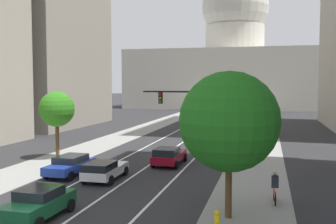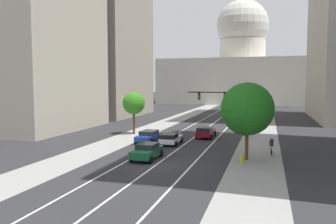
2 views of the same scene
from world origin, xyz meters
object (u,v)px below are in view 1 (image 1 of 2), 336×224
at_px(street_tree_near_left, 57,109).
at_px(car_green, 39,203).
at_px(capitol_building, 234,63).
at_px(traffic_signal_mast, 203,107).
at_px(street_tree_near_right, 229,122).
at_px(fire_hydrant, 217,220).
at_px(car_crimson, 169,155).
at_px(car_blue, 70,165).
at_px(car_white, 104,170).
at_px(street_tree_far_right, 260,104).
at_px(cyclist, 275,188).

bearing_deg(street_tree_near_left, car_green, -63.87).
height_order(capitol_building, traffic_signal_mast, capitol_building).
bearing_deg(street_tree_near_right, fire_hydrant, -99.35).
bearing_deg(street_tree_near_left, car_crimson, -3.36).
distance_m(capitol_building, fire_hydrant, 94.38).
distance_m(car_green, street_tree_near_left, 16.40).
relative_size(capitol_building, car_blue, 12.16).
height_order(car_blue, street_tree_near_left, street_tree_near_left).
xyz_separation_m(car_crimson, street_tree_near_left, (-10.01, 0.59, 3.44)).
height_order(car_green, car_crimson, car_green).
xyz_separation_m(car_white, street_tree_far_right, (9.50, 25.63, 3.19)).
bearing_deg(car_crimson, car_blue, 131.18).
xyz_separation_m(capitol_building, car_crimson, (1.47, -80.10, -11.18)).
relative_size(capitol_building, traffic_signal_mast, 7.03).
height_order(traffic_signal_mast, street_tree_far_right, traffic_signal_mast).
bearing_deg(fire_hydrant, street_tree_near_right, 80.65).
xyz_separation_m(fire_hydrant, street_tree_near_right, (0.31, 1.86, 4.14)).
height_order(capitol_building, cyclist, capitol_building).
relative_size(cyclist, street_tree_far_right, 0.31).
height_order(car_blue, car_crimson, car_crimson).
relative_size(car_green, street_tree_near_left, 0.72).
distance_m(fire_hydrant, street_tree_far_right, 33.19).
height_order(car_crimson, street_tree_near_left, street_tree_near_left).
bearing_deg(capitol_building, fire_hydrant, -85.77).
relative_size(car_green, cyclist, 2.41).
xyz_separation_m(car_crimson, cyclist, (7.93, -8.53, 0.10)).
distance_m(car_white, street_tree_near_left, 10.24).
bearing_deg(traffic_signal_mast, car_blue, -135.44).
height_order(fire_hydrant, street_tree_far_right, street_tree_far_right).
bearing_deg(fire_hydrant, traffic_signal_mast, 101.25).
xyz_separation_m(traffic_signal_mast, street_tree_near_right, (3.54, -14.40, 0.13)).
distance_m(traffic_signal_mast, street_tree_near_right, 14.83).
distance_m(traffic_signal_mast, fire_hydrant, 17.05).
bearing_deg(fire_hydrant, car_crimson, 112.21).
relative_size(car_green, traffic_signal_mast, 0.53).
bearing_deg(car_blue, cyclist, -101.84).
bearing_deg(car_white, cyclist, -104.04).
height_order(car_white, traffic_signal_mast, traffic_signal_mast).
bearing_deg(car_white, car_blue, 71.85).
bearing_deg(car_green, cyclist, -62.76).
distance_m(car_blue, street_tree_near_left, 7.79).
xyz_separation_m(fire_hydrant, street_tree_near_left, (-15.45, 13.91, 3.73)).
distance_m(street_tree_near_left, street_tree_far_right, 25.27).
distance_m(car_crimson, fire_hydrant, 14.39).
bearing_deg(street_tree_far_right, street_tree_near_right, -91.49).
distance_m(car_white, car_crimson, 6.64).
xyz_separation_m(capitol_building, cyclist, (9.40, -88.63, -11.08)).
xyz_separation_m(car_blue, traffic_signal_mast, (8.09, 7.97, 3.75)).
bearing_deg(capitol_building, car_crimson, -88.95).
distance_m(car_white, fire_hydrant, 11.16).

